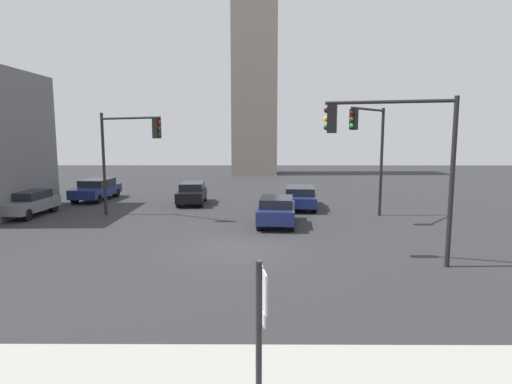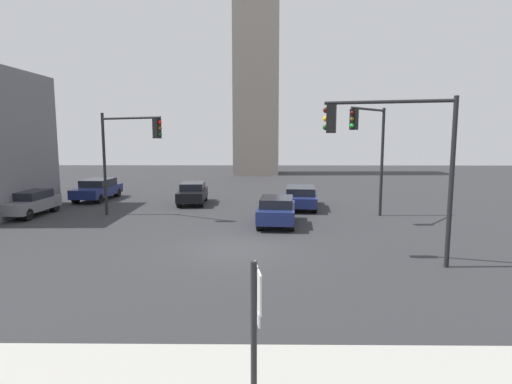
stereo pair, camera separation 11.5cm
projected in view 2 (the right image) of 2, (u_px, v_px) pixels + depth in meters
ground_plane at (236, 249)px, 16.90m from camera, size 92.23×92.23×0.00m
direction_sign at (255, 317)px, 6.70m from camera, size 0.18×0.79×2.41m
traffic_light_0 at (370, 139)px, 22.15m from camera, size 2.45×2.86×5.92m
traffic_light_1 at (128, 143)px, 22.72m from camera, size 3.81×2.22×5.68m
traffic_light_2 at (393, 143)px, 14.63m from camera, size 4.24×1.38×5.76m
car_0 at (98, 189)px, 29.61m from camera, size 2.20×4.58×1.43m
car_1 at (29, 203)px, 23.77m from camera, size 1.95×4.00×1.38m
car_2 at (301, 197)px, 26.24m from camera, size 2.32×4.75×1.35m
car_3 at (277, 210)px, 21.30m from camera, size 2.09×4.05×1.43m
car_4 at (193, 193)px, 27.88m from camera, size 1.81×4.02×1.38m
skyline_tower at (256, 47)px, 47.70m from camera, size 5.00×5.00×28.25m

